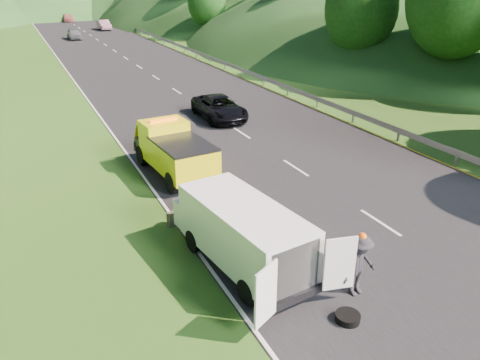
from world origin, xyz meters
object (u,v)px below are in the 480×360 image
tow_truck (173,150)px  woman (216,234)px  suitcase (172,219)px  passing_suv (219,119)px  spare_tire (347,321)px  worker (356,294)px  white_van (241,231)px  child (221,235)px

tow_truck → woman: tow_truck is taller
suitcase → passing_suv: size_ratio=0.11×
tow_truck → spare_tire: bearing=-90.0°
woman → passing_suv: size_ratio=0.34×
worker → suitcase: size_ratio=3.49×
tow_truck → worker: bearing=-84.8°
woman → suitcase: woman is taller
tow_truck → suitcase: tow_truck is taller
suitcase → passing_suv: (7.12, 12.19, -0.28)m
white_van → spare_tire: (1.42, -3.63, -1.23)m
child → worker: 5.26m
woman → worker: 5.44m
tow_truck → worker: tow_truck is taller
child → suitcase: suitcase is taller
white_van → passing_suv: white_van is taller
tow_truck → worker: 11.15m
tow_truck → worker: size_ratio=2.99×
woman → passing_suv: 14.70m
spare_tire → woman: bearing=103.6°
worker → suitcase: worker is taller
woman → spare_tire: (1.39, -5.77, 0.00)m
white_van → child: size_ratio=6.89×
tow_truck → white_van: bearing=-97.9°
child → tow_truck: bearing=120.6°
passing_suv → child: bearing=-111.0°
tow_truck → child: bearing=-97.6°
worker → passing_suv: size_ratio=0.37×
woman → child: (0.11, -0.15, 0.00)m
child → worker: (2.23, -4.76, 0.00)m
child → suitcase: 1.98m
spare_tire → passing_suv: (4.49, 19.24, 0.00)m
white_van → spare_tire: size_ratio=9.44×
child → spare_tire: child is taller
suitcase → tow_truck: bearing=70.7°
worker → passing_suv: 18.72m
suitcase → spare_tire: bearing=-69.5°
tow_truck → worker: (1.93, -10.92, -1.18)m
spare_tire → tow_truck: bearing=94.7°
woman → worker: bearing=-161.9°
tow_truck → suitcase: (-1.66, -4.73, -0.90)m
passing_suv → worker: bearing=-98.9°
tow_truck → white_van: tow_truck is taller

